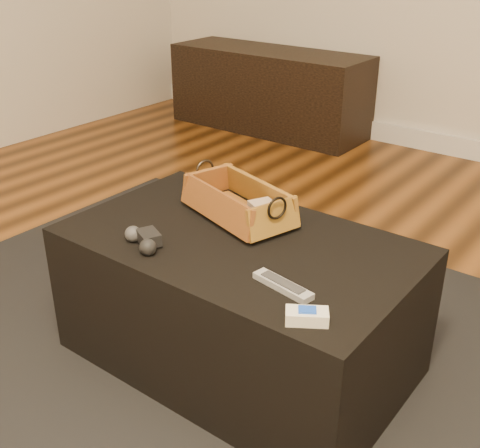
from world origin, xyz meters
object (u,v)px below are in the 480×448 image
Objects in this scene: tv_remote at (231,209)px; silver_remote at (283,285)px; cream_gadget at (307,316)px; wicker_basket at (238,204)px; ottoman at (239,301)px; game_controller at (144,239)px; media_cabinet at (269,90)px.

tv_remote reaches higher than silver_remote.
tv_remote is 0.59m from cream_gadget.
wicker_basket is (0.02, 0.01, 0.02)m from tv_remote.
ottoman is 0.35m from game_controller.
game_controller reaches higher than cream_gadget.
game_controller is 0.85× the size of silver_remote.
media_cabinet reaches higher than silver_remote.
silver_remote is (0.43, 0.05, -0.01)m from game_controller.
ottoman is at bearing 47.91° from game_controller.
silver_remote is 0.15m from cream_gadget.
wicker_basket reaches higher than tv_remote.
wicker_basket is (-0.09, 0.12, 0.25)m from ottoman.
media_cabinet reaches higher than game_controller.
media_cabinet is at bearing 125.52° from silver_remote.
tv_remote is 1.85× the size of cream_gadget.
game_controller reaches higher than ottoman.
game_controller is at bearing -173.05° from silver_remote.
wicker_basket reaches higher than cream_gadget.
media_cabinet is 3.30× the size of wicker_basket.
media_cabinet is 2.60m from game_controller.
tv_remote is at bearing -58.01° from media_cabinet.
tv_remote is at bearing 77.67° from game_controller.
game_controller reaches higher than silver_remote.
silver_remote is at bearing -54.48° from media_cabinet.
game_controller is at bearing -105.81° from wicker_basket.
game_controller is 0.43m from silver_remote.
wicker_basket is 0.43m from silver_remote.
wicker_basket reaches higher than game_controller.
media_cabinet is 7.71× the size of silver_remote.
wicker_basket reaches higher than media_cabinet.
game_controller is 0.55m from cream_gadget.
game_controller is (1.18, -2.31, 0.19)m from media_cabinet.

